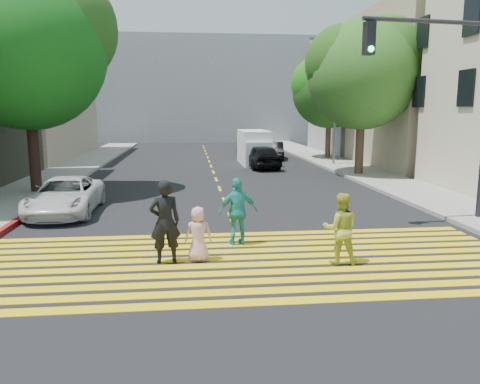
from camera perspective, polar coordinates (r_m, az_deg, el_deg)
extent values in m
plane|color=black|center=(10.22, 1.81, -10.66)|extent=(120.00, 120.00, 0.00)
cube|color=gray|center=(32.48, -18.82, 3.14)|extent=(3.00, 40.00, 0.15)
cube|color=gray|center=(26.61, 15.68, 1.93)|extent=(3.00, 60.00, 0.15)
cube|color=maroon|center=(16.82, -25.30, -3.11)|extent=(0.20, 8.00, 0.16)
cube|color=yellow|center=(9.12, 2.86, -13.25)|extent=(13.40, 0.35, 0.01)
cube|color=yellow|center=(9.62, 2.35, -11.98)|extent=(13.40, 0.35, 0.01)
cube|color=yellow|center=(10.12, 1.89, -10.83)|extent=(13.40, 0.35, 0.01)
cube|color=yellow|center=(10.64, 1.47, -9.79)|extent=(13.40, 0.35, 0.01)
cube|color=yellow|center=(11.15, 1.10, -8.84)|extent=(13.40, 0.35, 0.01)
cube|color=yellow|center=(11.67, 0.76, -7.98)|extent=(13.40, 0.35, 0.01)
cube|color=yellow|center=(12.19, 0.45, -7.19)|extent=(13.40, 0.35, 0.01)
cube|color=yellow|center=(12.71, 0.17, -6.47)|extent=(13.40, 0.35, 0.01)
cube|color=yellow|center=(13.24, -0.09, -5.81)|extent=(13.40, 0.35, 0.01)
cube|color=yellow|center=(13.77, -0.33, -5.19)|extent=(13.40, 0.35, 0.01)
cube|color=yellow|center=(15.94, -1.14, -3.10)|extent=(0.12, 1.40, 0.01)
cube|color=yellow|center=(18.87, -1.92, -1.07)|extent=(0.12, 1.40, 0.01)
cube|color=yellow|center=(21.81, -2.50, 0.42)|extent=(0.12, 1.40, 0.01)
cube|color=yellow|center=(24.77, -2.93, 1.55)|extent=(0.12, 1.40, 0.01)
cube|color=yellow|center=(27.74, -3.28, 2.45)|extent=(0.12, 1.40, 0.01)
cube|color=yellow|center=(30.72, -3.55, 3.16)|extent=(0.12, 1.40, 0.01)
cube|color=yellow|center=(33.70, -3.78, 3.76)|extent=(0.12, 1.40, 0.01)
cube|color=yellow|center=(36.68, -3.97, 4.25)|extent=(0.12, 1.40, 0.01)
cube|color=yellow|center=(39.66, -4.14, 4.67)|extent=(0.12, 1.40, 0.01)
cube|color=yellow|center=(42.65, -4.28, 5.03)|extent=(0.12, 1.40, 0.01)
cube|color=yellow|center=(45.64, -4.40, 5.35)|extent=(0.12, 1.40, 0.01)
cube|color=yellow|center=(48.63, -4.50, 5.62)|extent=(0.12, 1.40, 0.01)
cube|color=tan|center=(32.86, 24.26, 11.49)|extent=(10.00, 10.00, 10.00)
cube|color=gray|center=(42.74, 16.73, 11.36)|extent=(10.00, 10.00, 10.00)
cube|color=gray|center=(57.54, -4.85, 12.25)|extent=(30.00, 8.00, 12.00)
cylinder|color=black|center=(21.98, -23.80, 4.14)|extent=(0.54, 0.54, 3.41)
sphere|color=#165B1D|center=(22.04, -24.61, 15.41)|extent=(7.82, 7.82, 6.57)
sphere|color=#1F5C1B|center=(22.39, -21.21, 18.07)|extent=(5.86, 5.86, 4.93)
cylinder|color=#3E2F20|center=(26.77, 14.37, 5.26)|extent=(0.58, 0.58, 3.14)
sphere|color=#144D13|center=(26.76, 14.74, 13.69)|extent=(7.34, 7.34, 5.92)
sphere|color=#204717|center=(27.26, 17.34, 15.36)|extent=(5.51, 5.51, 4.44)
sphere|color=#285A15|center=(26.55, 12.52, 15.09)|extent=(5.14, 5.14, 4.14)
cylinder|color=#482D25|center=(35.48, 10.67, 6.21)|extent=(0.42, 0.42, 2.85)
sphere|color=#0C3408|center=(35.44, 10.86, 12.02)|extent=(5.77, 5.77, 5.42)
sphere|color=#0D6316|center=(36.00, 12.53, 13.22)|extent=(4.33, 4.33, 4.07)
sphere|color=#185A08|center=(35.09, 9.41, 12.97)|extent=(4.04, 4.04, 3.79)
imported|color=black|center=(11.21, -9.14, -3.57)|extent=(0.81, 0.61, 2.00)
imported|color=#B0BA3A|center=(11.27, 12.14, -4.38)|extent=(0.92, 0.77, 1.70)
imported|color=#E1A6BD|center=(11.31, -5.11, -5.12)|extent=(0.67, 0.45, 1.33)
imported|color=teal|center=(12.55, -0.26, -2.40)|extent=(1.13, 0.62, 1.83)
imported|color=silver|center=(17.51, -20.52, -0.45)|extent=(2.18, 4.61, 1.27)
imported|color=black|center=(29.52, 2.64, 4.35)|extent=(2.15, 4.52, 1.49)
imported|color=gray|center=(39.24, 1.16, 5.70)|extent=(2.19, 5.07, 1.45)
imported|color=black|center=(35.34, 4.16, 5.07)|extent=(1.90, 4.06, 1.29)
cube|color=white|center=(32.06, 1.69, 5.48)|extent=(1.83, 4.53, 2.26)
cube|color=silver|center=(30.12, 2.21, 4.59)|extent=(1.72, 1.09, 1.63)
cylinder|color=black|center=(30.43, 0.75, 3.71)|extent=(0.23, 0.63, 0.63)
cylinder|color=black|center=(30.64, 3.45, 3.73)|extent=(0.23, 0.63, 0.63)
cylinder|color=black|center=(33.65, 0.07, 4.30)|extent=(0.23, 0.63, 0.63)
cylinder|color=black|center=(33.84, 2.51, 4.32)|extent=(0.23, 0.63, 0.63)
cylinder|color=#303030|center=(15.85, 22.30, 18.71)|extent=(4.42, 0.63, 0.13)
cube|color=black|center=(14.75, 15.46, 17.60)|extent=(0.32, 0.32, 0.93)
sphere|color=#21DE51|center=(14.58, 15.69, 16.46)|extent=(0.20, 0.20, 0.18)
cylinder|color=slate|center=(31.26, 11.56, 10.70)|extent=(0.15, 0.15, 8.28)
cylinder|color=slate|center=(31.37, 10.29, 17.99)|extent=(1.66, 0.17, 0.11)
cube|color=#56555C|center=(31.20, 8.91, 17.99)|extent=(0.47, 0.22, 0.14)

